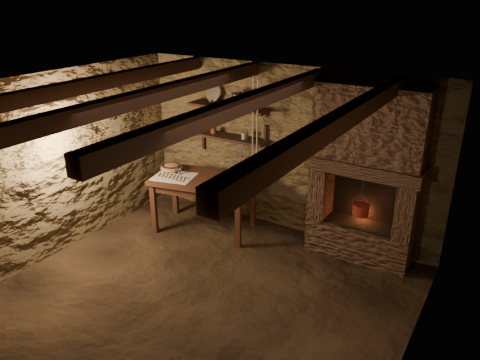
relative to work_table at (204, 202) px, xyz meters
The scene contains 25 objects.
floor 1.66m from the work_table, 54.41° to the right, with size 4.50×4.50×0.00m, color black.
back_wall 1.39m from the work_table, 36.72° to the left, with size 4.50×0.04×2.40m, color #4D3B24.
front_wall 3.52m from the work_table, 74.23° to the right, with size 4.50×0.04×2.40m, color #4D3B24.
left_wall 2.00m from the work_table, 135.28° to the right, with size 0.04×4.00×2.40m, color #4D3B24.
right_wall 3.52m from the work_table, 22.28° to the right, with size 0.04×4.00×2.40m, color #4D3B24.
ceiling 2.53m from the work_table, 54.41° to the right, with size 4.50×4.00×0.04m, color black.
beam_far_left 2.35m from the work_table, 113.49° to the right, with size 0.14×3.95×0.16m, color black.
beam_mid_left 2.32m from the work_table, 71.62° to the right, with size 0.14×3.95×0.16m, color black.
beam_mid_right 2.69m from the work_table, 42.30° to the right, with size 0.14×3.95×0.16m, color black.
beam_far_right 3.33m from the work_table, 28.19° to the right, with size 0.14×3.95×0.16m, color black.
shelf_lower 1.02m from the work_table, 81.18° to the left, with size 1.25×0.30×0.04m, color black.
shelf_upper 1.42m from the work_table, 81.18° to the left, with size 1.25×0.30×0.04m, color black.
hearth 2.37m from the work_table, 12.02° to the left, with size 1.43×0.51×2.30m.
work_table is the anchor object (origin of this frame).
linen_cloth 0.57m from the work_table, 152.72° to the right, with size 0.57×0.46×0.01m, color beige.
pewter_cutlery_row 0.58m from the work_table, 150.54° to the right, with size 0.48×0.19×0.01m, color gray, non-canonical shape.
drinking_glasses 0.56m from the work_table, 166.91° to the right, with size 0.19×0.06×0.07m, color silver, non-canonical shape.
stoneware_jug 0.77m from the work_table, 31.62° to the left, with size 0.14×0.13×0.45m.
wooden_bowl 0.71m from the work_table, behind, with size 0.33×0.33×0.12m, color olive.
iron_stockpot 1.54m from the work_table, 61.79° to the left, with size 0.24×0.24×0.18m, color #2A2726.
tin_pan 1.61m from the work_table, 109.94° to the left, with size 0.27×0.27×0.04m, color #A3A39E.
small_kettle 1.13m from the work_table, 55.61° to the left, with size 0.14×0.11×0.15m, color #A3A39E, non-canonical shape.
rusty_tin 1.08m from the work_table, 108.61° to the left, with size 0.08×0.08×0.08m, color #613013.
red_pot 2.24m from the work_table, 10.79° to the left, with size 0.23×0.21×0.54m.
hanging_ropes 1.70m from the work_table, 14.48° to the right, with size 0.08×0.08×1.20m, color #CEB391, non-canonical shape.
Camera 1 is at (2.76, -3.71, 3.31)m, focal length 35.00 mm.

